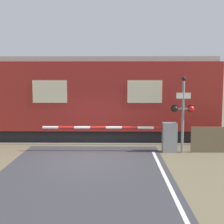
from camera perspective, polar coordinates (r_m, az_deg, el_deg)
name	(u,v)px	position (r m, az deg, el deg)	size (l,w,h in m)	color
ground_plane	(90,158)	(12.44, -4.13, -8.42)	(80.00, 80.00, 0.00)	#6B6047
track_bed	(96,138)	(16.37, -2.90, -4.70)	(36.00, 3.20, 0.13)	slate
train	(56,98)	(16.37, -10.24, 2.60)	(16.22, 2.85, 4.14)	black
crossing_barrier	(159,136)	(13.44, 8.58, -4.30)	(5.81, 0.44, 1.26)	gray
signal_post	(183,110)	(13.32, 12.86, 0.41)	(0.97, 0.26, 3.21)	gray
roadside_fence	(223,140)	(13.99, 19.61, -4.80)	(2.69, 0.06, 1.10)	#726047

